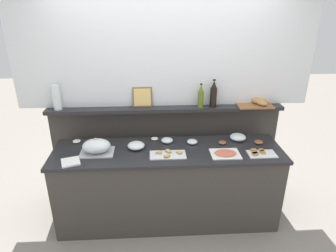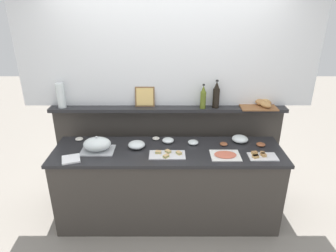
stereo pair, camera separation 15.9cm
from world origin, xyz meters
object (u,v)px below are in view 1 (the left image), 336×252
(glass_bowl_extra, at_px, (167,140))
(framed_picture, at_px, (142,97))
(sandwich_platter_front, at_px, (260,153))
(cold_cuts_platter, at_px, (225,154))
(condiment_bowl_dark, at_px, (155,139))
(glass_bowl_medium, at_px, (192,142))
(condiment_bowl_red, at_px, (259,142))
(condiment_bowl_cream, at_px, (77,141))
(olive_oil_bottle, at_px, (201,97))
(glass_bowl_large, at_px, (136,146))
(wine_bottle_dark, at_px, (213,94))
(glass_bowl_small, at_px, (238,137))
(condiment_bowl_teal, at_px, (222,143))
(serving_cloche, at_px, (96,147))
(napkin_stack, at_px, (71,162))
(water_carafe, at_px, (57,97))
(sandwich_platter_side, at_px, (168,154))
(bread_basket, at_px, (258,102))

(glass_bowl_extra, distance_m, framed_picture, 0.56)
(sandwich_platter_front, bearing_deg, cold_cuts_platter, 176.61)
(condiment_bowl_dark, bearing_deg, glass_bowl_extra, -27.94)
(glass_bowl_medium, relative_size, condiment_bowl_red, 1.20)
(condiment_bowl_cream, xyz_separation_m, condiment_bowl_dark, (0.85, 0.02, -0.00))
(olive_oil_bottle, bearing_deg, glass_bowl_large, -154.24)
(wine_bottle_dark, xyz_separation_m, framed_picture, (-0.80, 0.04, -0.03))
(sandwich_platter_front, height_order, cold_cuts_platter, sandwich_platter_front)
(glass_bowl_small, distance_m, framed_picture, 1.16)
(cold_cuts_platter, distance_m, olive_oil_bottle, 0.71)
(condiment_bowl_teal, bearing_deg, serving_cloche, -174.35)
(condiment_bowl_teal, relative_size, napkin_stack, 0.49)
(water_carafe, bearing_deg, condiment_bowl_dark, -9.40)
(sandwich_platter_side, xyz_separation_m, condiment_bowl_cream, (-0.98, 0.35, 0.01))
(sandwich_platter_front, distance_m, glass_bowl_small, 0.37)
(glass_bowl_extra, relative_size, bread_basket, 0.32)
(glass_bowl_extra, relative_size, condiment_bowl_dark, 1.59)
(glass_bowl_extra, bearing_deg, condiment_bowl_cream, 176.78)
(condiment_bowl_teal, xyz_separation_m, water_carafe, (-1.79, 0.31, 0.44))
(condiment_bowl_red, relative_size, bread_basket, 0.24)
(glass_bowl_large, distance_m, glass_bowl_medium, 0.61)
(sandwich_platter_side, xyz_separation_m, framed_picture, (-0.25, 0.58, 0.42))
(sandwich_platter_front, distance_m, glass_bowl_medium, 0.71)
(condiment_bowl_teal, xyz_separation_m, napkin_stack, (-1.55, -0.31, -0.01))
(sandwich_platter_side, bearing_deg, bread_basket, 27.67)
(glass_bowl_extra, distance_m, condiment_bowl_red, 0.99)
(condiment_bowl_cream, bearing_deg, wine_bottle_dark, 7.04)
(glass_bowl_small, bearing_deg, condiment_bowl_cream, 178.70)
(glass_bowl_extra, height_order, olive_oil_bottle, olive_oil_bottle)
(sandwich_platter_front, xyz_separation_m, serving_cloche, (-1.65, 0.13, 0.06))
(glass_bowl_large, xyz_separation_m, water_carafe, (-0.86, 0.37, 0.43))
(serving_cloche, height_order, condiment_bowl_dark, serving_cloche)
(glass_bowl_medium, xyz_separation_m, condiment_bowl_cream, (-1.26, 0.10, -0.01))
(water_carafe, bearing_deg, napkin_stack, -69.01)
(napkin_stack, bearing_deg, sandwich_platter_side, 5.53)
(glass_bowl_extra, bearing_deg, glass_bowl_medium, -9.20)
(condiment_bowl_teal, height_order, condiment_bowl_dark, condiment_bowl_teal)
(condiment_bowl_teal, height_order, wine_bottle_dark, wine_bottle_dark)
(glass_bowl_large, xyz_separation_m, condiment_bowl_cream, (-0.65, 0.18, -0.02))
(napkin_stack, bearing_deg, condiment_bowl_dark, 29.08)
(condiment_bowl_dark, bearing_deg, glass_bowl_small, -3.52)
(serving_cloche, relative_size, glass_bowl_large, 1.90)
(napkin_stack, xyz_separation_m, bread_basket, (2.01, 0.65, 0.35))
(glass_bowl_medium, height_order, condiment_bowl_red, glass_bowl_medium)
(glass_bowl_extra, bearing_deg, sandwich_platter_front, -19.37)
(serving_cloche, relative_size, wine_bottle_dark, 1.08)
(cold_cuts_platter, xyz_separation_m, glass_bowl_small, (0.21, 0.32, 0.02))
(condiment_bowl_red, bearing_deg, glass_bowl_large, -178.14)
(cold_cuts_platter, xyz_separation_m, glass_bowl_extra, (-0.57, 0.30, 0.01))
(framed_picture, height_order, water_carafe, water_carafe)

